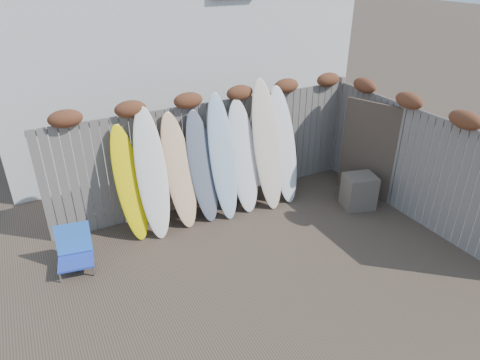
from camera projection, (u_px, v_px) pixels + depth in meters
name	position (u px, v px, depth m)	size (l,w,h in m)	color
ground	(276.00, 269.00, 6.61)	(80.00, 80.00, 0.00)	#493A2D
back_fence	(213.00, 144.00, 7.97)	(6.05, 0.28, 2.24)	slate
right_fence	(416.00, 158.00, 7.51)	(0.28, 4.40, 2.24)	slate
house	(158.00, 7.00, 10.43)	(8.50, 5.50, 6.33)	silver
beach_chair	(75.00, 250.00, 6.53)	(0.59, 0.62, 0.69)	#233FB1
wooden_crate	(359.00, 191.00, 8.12)	(0.56, 0.47, 0.66)	#6B6250
lattice_panel	(373.00, 152.00, 8.22)	(0.05, 1.28, 1.92)	#4C3E2E
surfboard_0	(130.00, 184.00, 7.07)	(0.46, 0.07, 1.99)	yellow
surfboard_1	(152.00, 174.00, 7.10)	(0.51, 0.07, 2.25)	white
surfboard_2	(179.00, 171.00, 7.40)	(0.51, 0.07, 2.07)	tan
surfboard_3	(202.00, 167.00, 7.57)	(0.49, 0.07, 2.04)	slate
surfboard_4	(223.00, 157.00, 7.63)	(0.48, 0.07, 2.31)	#A7C6D9
surfboard_5	(243.00, 157.00, 7.86)	(0.54, 0.07, 2.12)	white
surfboard_6	(267.00, 145.00, 7.93)	(0.54, 0.07, 2.46)	beige
surfboard_7	(283.00, 145.00, 8.16)	(0.53, 0.07, 2.27)	white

